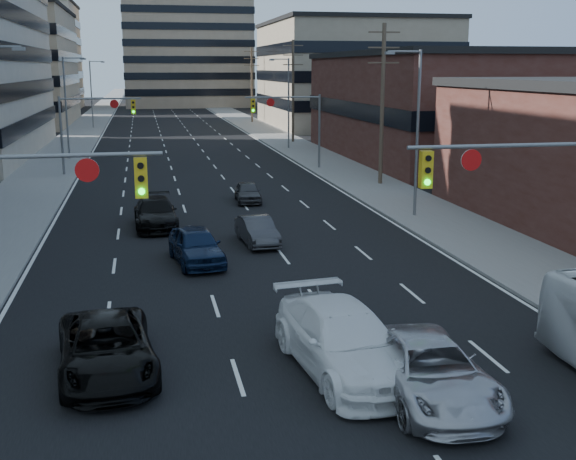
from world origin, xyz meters
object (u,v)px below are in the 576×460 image
(white_van, at_px, (344,340))
(silver_suv, at_px, (429,370))
(black_pickup, at_px, (107,348))
(sedan_blue, at_px, (196,246))

(white_van, xyz_separation_m, silver_suv, (1.62, -2.00, -0.15))
(silver_suv, bearing_deg, black_pickup, 159.69)
(white_van, bearing_deg, sedan_blue, 97.55)
(black_pickup, xyz_separation_m, silver_suv, (7.90, -3.07, 0.01))
(silver_suv, xyz_separation_m, sedan_blue, (-4.70, 13.93, 0.02))
(white_van, relative_size, silver_suv, 1.14)
(silver_suv, distance_m, sedan_blue, 14.70)
(white_van, bearing_deg, black_pickup, 163.41)
(white_van, relative_size, sedan_blue, 1.36)
(white_van, height_order, silver_suv, white_van)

